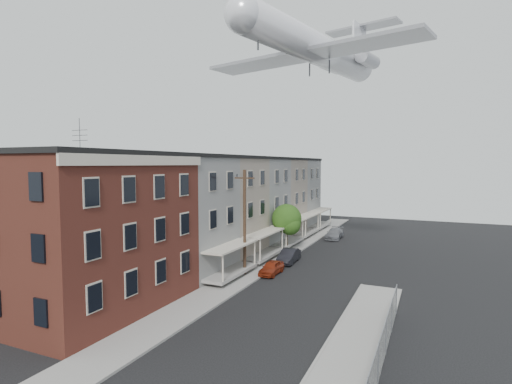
# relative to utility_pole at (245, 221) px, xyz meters

# --- Properties ---
(sidewalk_left) EXTENTS (3.00, 62.00, 0.12)m
(sidewalk_left) POSITION_rel_utility_pole_xyz_m (0.10, 6.00, -4.61)
(sidewalk_left) COLOR gray
(sidewalk_left) RESTS_ON ground
(sidewalk_right) EXTENTS (3.00, 26.00, 0.12)m
(sidewalk_right) POSITION_rel_utility_pole_xyz_m (11.10, -12.00, -4.61)
(sidewalk_right) COLOR gray
(sidewalk_right) RESTS_ON ground
(curb_left) EXTENTS (0.15, 62.00, 0.14)m
(curb_left) POSITION_rel_utility_pole_xyz_m (1.55, 6.00, -4.60)
(curb_left) COLOR gray
(curb_left) RESTS_ON ground
(curb_right) EXTENTS (0.15, 26.00, 0.14)m
(curb_right) POSITION_rel_utility_pole_xyz_m (9.65, -12.00, -4.60)
(curb_right) COLOR gray
(curb_right) RESTS_ON ground
(corner_building) EXTENTS (10.31, 12.30, 12.15)m
(corner_building) POSITION_rel_utility_pole_xyz_m (-6.40, -11.00, 0.49)
(corner_building) COLOR #361911
(corner_building) RESTS_ON ground
(row_house_a) EXTENTS (11.98, 7.00, 10.30)m
(row_house_a) POSITION_rel_utility_pole_xyz_m (-6.36, -1.50, 0.45)
(row_house_a) COLOR slate
(row_house_a) RESTS_ON ground
(row_house_b) EXTENTS (11.98, 7.00, 10.30)m
(row_house_b) POSITION_rel_utility_pole_xyz_m (-6.36, 5.50, 0.45)
(row_house_b) COLOR #706459
(row_house_b) RESTS_ON ground
(row_house_c) EXTENTS (11.98, 7.00, 10.30)m
(row_house_c) POSITION_rel_utility_pole_xyz_m (-6.36, 12.50, 0.45)
(row_house_c) COLOR slate
(row_house_c) RESTS_ON ground
(row_house_d) EXTENTS (11.98, 7.00, 10.30)m
(row_house_d) POSITION_rel_utility_pole_xyz_m (-6.36, 19.50, 0.45)
(row_house_d) COLOR #706459
(row_house_d) RESTS_ON ground
(row_house_e) EXTENTS (11.98, 7.00, 10.30)m
(row_house_e) POSITION_rel_utility_pole_xyz_m (-6.36, 26.50, 0.45)
(row_house_e) COLOR slate
(row_house_e) RESTS_ON ground
(chainlink_fence) EXTENTS (0.06, 18.06, 1.90)m
(chainlink_fence) POSITION_rel_utility_pole_xyz_m (12.60, -13.00, -3.68)
(chainlink_fence) COLOR gray
(chainlink_fence) RESTS_ON ground
(utility_pole) EXTENTS (1.80, 0.26, 9.00)m
(utility_pole) POSITION_rel_utility_pole_xyz_m (0.00, 0.00, 0.00)
(utility_pole) COLOR black
(utility_pole) RESTS_ON ground
(street_tree) EXTENTS (3.22, 3.20, 5.20)m
(street_tree) POSITION_rel_utility_pole_xyz_m (0.33, 9.92, -1.22)
(street_tree) COLOR black
(street_tree) RESTS_ON ground
(car_near) EXTENTS (1.38, 3.40, 1.16)m
(car_near) POSITION_rel_utility_pole_xyz_m (2.00, 1.15, -4.10)
(car_near) COLOR maroon
(car_near) RESTS_ON ground
(car_mid) EXTENTS (1.57, 4.02, 1.30)m
(car_mid) POSITION_rel_utility_pole_xyz_m (2.00, 5.65, -4.02)
(car_mid) COLOR black
(car_mid) RESTS_ON ground
(car_far) EXTENTS (1.91, 4.48, 1.29)m
(car_far) POSITION_rel_utility_pole_xyz_m (3.19, 19.72, -4.03)
(car_far) COLOR slate
(car_far) RESTS_ON ground
(airplane) EXTENTS (23.63, 27.01, 7.77)m
(airplane) POSITION_rel_utility_pole_xyz_m (3.11, 11.20, 16.74)
(airplane) COLOR white
(airplane) RESTS_ON ground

